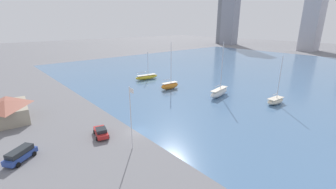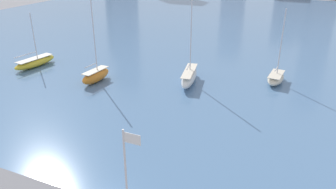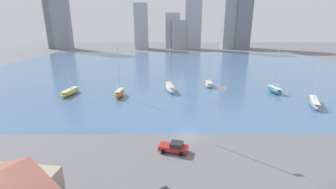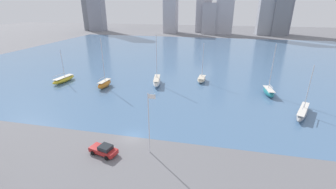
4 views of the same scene
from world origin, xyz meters
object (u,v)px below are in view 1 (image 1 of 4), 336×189
Objects in this scene: sailboat_white at (219,92)px; parked_suv_blue at (20,154)px; sailboat_orange at (170,85)px; sailboat_yellow at (147,77)px; boat_shed at (7,110)px; flag_pole at (131,116)px; parked_pickup_red at (101,132)px; sailboat_cream at (275,100)px.

sailboat_white reaches higher than parked_suv_blue.
sailboat_yellow is (-14.95, 1.91, -0.27)m from sailboat_orange.
sailboat_yellow is (-10.27, 43.02, -1.30)m from boat_shed.
flag_pole is 47.31m from sailboat_yellow.
sailboat_white reaches higher than flag_pole.
boat_shed is 1.15× the size of sailboat_yellow.
sailboat_white is 3.01× the size of parked_pickup_red.
sailboat_white is 3.06× the size of parked_suv_blue.
sailboat_orange is 1.18× the size of sailboat_cream.
boat_shed is at bearing 141.96° from parked_suv_blue.
boat_shed is 2.35× the size of parked_suv_blue.
boat_shed is 0.81× the size of sailboat_orange.
parked_suv_blue is at bearing -99.70° from sailboat_cream.
parked_pickup_red is (-7.16, -2.12, -4.86)m from flag_pole.
sailboat_orange is at bearing 0.49° from sailboat_yellow.
flag_pole reaches higher than boat_shed.
sailboat_cream is 54.78m from parked_suv_blue.
boat_shed is at bearing -44.74° from parked_pickup_red.
sailboat_cream is (5.50, 38.69, -4.82)m from flag_pole.
sailboat_yellow is at bearing 109.61° from boat_shed.
boat_shed reaches higher than parked_pickup_red.
sailboat_orange reaches higher than sailboat_cream.
sailboat_white is 35.03m from parked_pickup_red.
sailboat_orange is at bearing 89.69° from boat_shed.
boat_shed is 0.96× the size of sailboat_cream.
sailboat_yellow reaches higher than parked_suv_blue.
flag_pole is 0.74× the size of sailboat_orange.
flag_pole is 1.05× the size of sailboat_yellow.
flag_pole is at bearing -30.56° from sailboat_yellow.
boat_shed is at bearing -68.82° from sailboat_yellow.
flag_pole is 2.11× the size of parked_pickup_red.
sailboat_yellow is 2.04× the size of parked_suv_blue.
sailboat_white is (-7.58, 32.90, -4.52)m from flag_pole.
boat_shed is 61.60m from sailboat_cream.
sailboat_yellow is (-29.34, -3.72, -0.29)m from sailboat_white.
sailboat_orange is 15.45m from sailboat_white.
flag_pole is 0.87× the size of sailboat_cream.
sailboat_yellow is at bearing 87.39° from parked_suv_blue.
sailboat_orange is 2.92× the size of parked_suv_blue.
sailboat_white reaches higher than sailboat_yellow.
parked_pickup_red is (-12.65, -40.80, -0.05)m from sailboat_cream.
sailboat_orange is 44.01m from parked_suv_blue.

